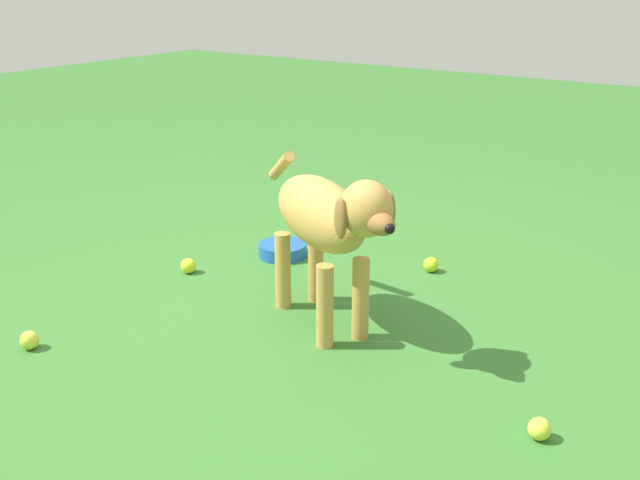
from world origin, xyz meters
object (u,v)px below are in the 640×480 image
object	(u,v)px
dog	(327,220)
tennis_ball_2	(188,266)
tennis_ball_3	(30,340)
tennis_ball_1	(540,429)
tennis_ball_0	(431,265)
water_bowl	(283,250)

from	to	relation	value
dog	tennis_ball_2	world-z (taller)	dog
tennis_ball_2	tennis_ball_3	xyz separation A→B (m)	(0.82, 0.04, 0.00)
dog	tennis_ball_3	bearing A→B (deg)	-106.57
tennis_ball_1	tennis_ball_0	bearing A→B (deg)	-138.92
dog	tennis_ball_3	size ratio (longest dim) A/B	12.65
tennis_ball_1	tennis_ball_3	size ratio (longest dim) A/B	1.00
tennis_ball_3	water_bowl	distance (m)	1.23
tennis_ball_1	tennis_ball_2	xyz separation A→B (m)	(-0.33, -1.68, 0.00)
dog	water_bowl	xyz separation A→B (m)	(-0.49, -0.58, -0.39)
dog	tennis_ball_0	size ratio (longest dim) A/B	12.65
dog	tennis_ball_0	xyz separation A→B (m)	(-0.71, 0.07, -0.38)
tennis_ball_1	tennis_ball_2	bearing A→B (deg)	-101.23
tennis_ball_2	water_bowl	size ratio (longest dim) A/B	0.30
tennis_ball_0	tennis_ball_3	world-z (taller)	same
tennis_ball_1	tennis_ball_2	size ratio (longest dim) A/B	1.00
water_bowl	tennis_ball_1	bearing A→B (deg)	63.63
tennis_ball_3	water_bowl	xyz separation A→B (m)	(-1.22, 0.17, -0.00)
tennis_ball_3	water_bowl	size ratio (longest dim) A/B	0.30
tennis_ball_0	tennis_ball_3	bearing A→B (deg)	-29.61
tennis_ball_1	tennis_ball_2	world-z (taller)	same
tennis_ball_1	tennis_ball_3	xyz separation A→B (m)	(0.49, -1.64, 0.00)
dog	tennis_ball_1	world-z (taller)	dog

